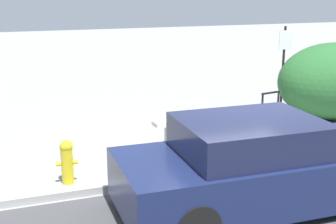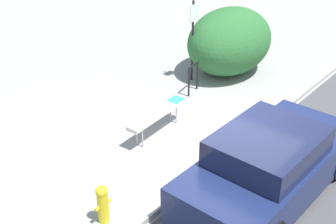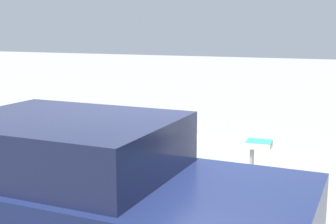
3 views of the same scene
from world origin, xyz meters
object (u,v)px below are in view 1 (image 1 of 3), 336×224
(fire_hydrant, at_px, (67,160))
(bike_rack, at_px, (270,105))
(sign_post, at_px, (283,64))
(parked_car_near, at_px, (256,167))
(bench, at_px, (195,120))

(fire_hydrant, bearing_deg, bike_rack, 19.70)
(sign_post, bearing_deg, parked_car_near, -127.44)
(bike_rack, height_order, fire_hydrant, bike_rack)
(bike_rack, distance_m, fire_hydrant, 5.38)
(fire_hydrant, bearing_deg, bench, 22.55)
(fire_hydrant, relative_size, parked_car_near, 0.18)
(fire_hydrant, bearing_deg, sign_post, 22.20)
(bench, xyz_separation_m, parked_car_near, (-0.33, -3.02, 0.12))
(bike_rack, height_order, parked_car_near, parked_car_near)
(bench, bearing_deg, fire_hydrant, -160.74)
(bench, relative_size, parked_car_near, 0.44)
(parked_car_near, bearing_deg, bike_rack, 56.43)
(bike_rack, bearing_deg, parked_car_near, -124.87)
(bench, bearing_deg, bike_rack, 12.58)
(sign_post, height_order, parked_car_near, sign_post)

